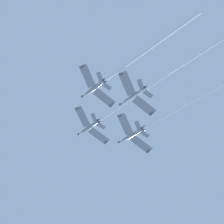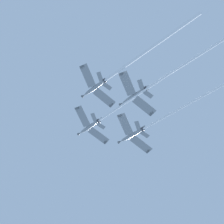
# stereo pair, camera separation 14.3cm
# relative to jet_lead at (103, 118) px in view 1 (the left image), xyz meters

# --- Properties ---
(jet_lead) EXTENTS (36.11, 35.56, 25.85)m
(jet_lead) POSITION_rel_jet_lead_xyz_m (0.00, 0.00, 0.00)
(jet_lead) COLOR gray
(jet_left_wing) EXTENTS (36.46, 37.42, 27.31)m
(jet_left_wing) POSITION_rel_jet_lead_xyz_m (-19.85, -3.67, -8.46)
(jet_left_wing) COLOR gray
(jet_right_wing) EXTENTS (40.10, 40.21, 28.75)m
(jet_right_wing) POSITION_rel_jet_lead_xyz_m (-1.19, -18.72, -6.77)
(jet_right_wing) COLOR gray
(jet_slot) EXTENTS (34.46, 34.91, 25.58)m
(jet_slot) POSITION_rel_jet_lead_xyz_m (-17.07, -16.45, -12.26)
(jet_slot) COLOR gray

